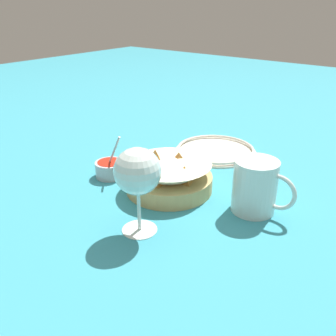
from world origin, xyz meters
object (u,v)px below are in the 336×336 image
food_basket (168,177)px  wine_glass (138,174)px  beer_mug (255,188)px  side_plate (216,150)px  sauce_cup (110,168)px

food_basket → wine_glass: wine_glass is taller
beer_mug → food_basket: bearing=-168.1°
side_plate → food_basket: bearing=-82.2°
wine_glass → side_plate: (-0.10, 0.44, -0.12)m
sauce_cup → wine_glass: 0.28m
sauce_cup → food_basket: bearing=10.8°
food_basket → beer_mug: bearing=11.9°
wine_glass → beer_mug: bearing=55.8°
wine_glass → side_plate: bearing=102.6°
food_basket → side_plate: 0.28m
food_basket → sauce_cup: sauce_cup is taller
side_plate → beer_mug: bearing=-44.3°
food_basket → side_plate: food_basket is taller
sauce_cup → wine_glass: wine_glass is taller
sauce_cup → wine_glass: bearing=-31.1°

